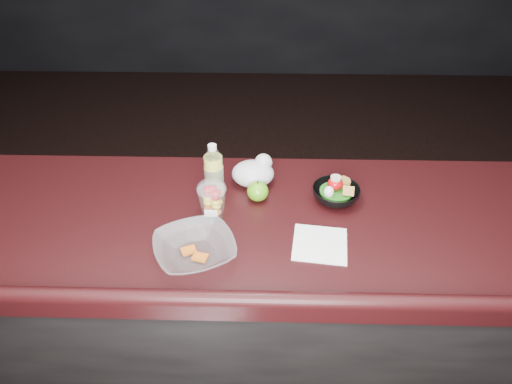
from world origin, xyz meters
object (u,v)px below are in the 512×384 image
Objects in this scene: fruit_cup at (212,199)px; green_apple at (258,191)px; takeout_bowl at (195,249)px; lemonade_bottle at (214,174)px; snack_bowl at (336,193)px.

fruit_cup is 0.17m from green_apple.
takeout_bowl is at bearing -99.94° from fruit_cup.
green_apple reaches higher than takeout_bowl.
lemonade_bottle is 0.16m from green_apple.
fruit_cup is at bearing 80.06° from takeout_bowl.
snack_bowl is at bearing 32.71° from takeout_bowl.
lemonade_bottle reaches higher than takeout_bowl.
lemonade_bottle is 0.12m from fruit_cup.
fruit_cup is 1.76× the size of green_apple.
takeout_bowl is at bearing -122.32° from green_apple.
snack_bowl is 0.52m from takeout_bowl.
fruit_cup is 0.42m from snack_bowl.
snack_bowl is (0.26, 0.00, -0.00)m from green_apple.
lemonade_bottle is 0.41m from snack_bowl.
fruit_cup is 0.20m from takeout_bowl.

